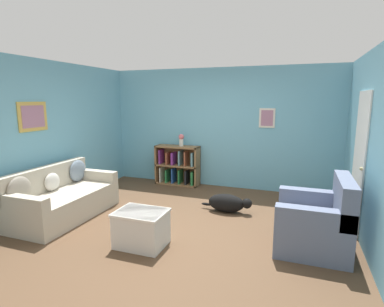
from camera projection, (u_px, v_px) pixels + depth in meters
ground_plane at (183, 223)px, 4.73m from camera, size 14.00×14.00×0.00m
wall_back at (220, 128)px, 6.59m from camera, size 5.60×0.13×2.60m
wall_left at (50, 135)px, 5.35m from camera, size 0.13×5.00×2.60m
wall_right at (376, 152)px, 3.67m from camera, size 0.16×5.00×2.60m
couch at (62, 198)px, 4.96m from camera, size 0.88×1.77×0.83m
bookshelf at (178, 166)px, 6.85m from camera, size 1.00×0.34×0.89m
recliner_chair at (317, 223)px, 3.88m from camera, size 0.89×0.97×0.97m
coffee_table at (141, 227)px, 3.97m from camera, size 0.66×0.50×0.48m
dog at (228, 203)px, 5.17m from camera, size 0.91×0.29×0.32m
vase at (181, 139)px, 6.69m from camera, size 0.12×0.12×0.27m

